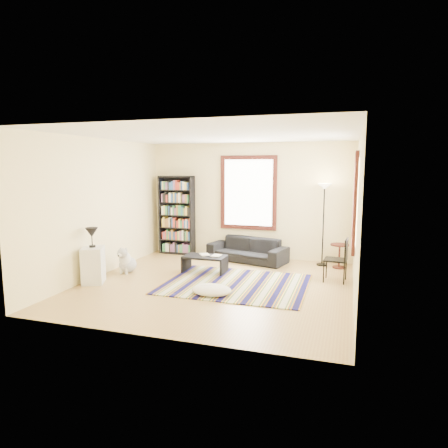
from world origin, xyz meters
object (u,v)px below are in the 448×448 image
(white_cabinet, at_px, (93,265))
(folding_chair, at_px, (335,260))
(coffee_table, at_px, (205,264))
(floor_cushion, at_px, (211,290))
(bookshelf, at_px, (177,215))
(dog, at_px, (128,260))
(floor_lamp, at_px, (323,225))
(sofa, at_px, (247,250))
(side_table, at_px, (339,256))

(white_cabinet, bearing_deg, folding_chair, -6.01)
(coffee_table, height_order, floor_cushion, coffee_table)
(bookshelf, height_order, white_cabinet, bookshelf)
(white_cabinet, bearing_deg, dog, 51.12)
(white_cabinet, bearing_deg, floor_lamp, 8.87)
(sofa, height_order, coffee_table, sofa)
(floor_cushion, relative_size, white_cabinet, 1.03)
(side_table, bearing_deg, bookshelf, 175.66)
(side_table, distance_m, dog, 4.62)
(floor_cushion, bearing_deg, side_table, 51.66)
(folding_chair, relative_size, dog, 1.56)
(floor_lamp, distance_m, white_cabinet, 4.99)
(coffee_table, bearing_deg, floor_lamp, 30.68)
(white_cabinet, bearing_deg, sofa, 23.11)
(sofa, bearing_deg, dog, -125.67)
(sofa, relative_size, floor_cushion, 2.62)
(floor_lamp, distance_m, folding_chair, 1.37)
(sofa, bearing_deg, white_cabinet, -116.90)
(sofa, height_order, folding_chair, folding_chair)
(coffee_table, distance_m, side_table, 2.98)
(side_table, xyz_separation_m, dog, (-4.28, -1.73, 0.00))
(sofa, bearing_deg, floor_lamp, 18.45)
(coffee_table, xyz_separation_m, folding_chair, (2.66, 0.15, 0.25))
(bookshelf, bearing_deg, sofa, -7.94)
(bookshelf, bearing_deg, floor_lamp, -2.65)
(sofa, distance_m, dog, 2.80)
(floor_cushion, height_order, folding_chair, folding_chair)
(coffee_table, relative_size, side_table, 1.67)
(bookshelf, distance_m, dog, 2.18)
(coffee_table, height_order, side_table, side_table)
(side_table, bearing_deg, floor_cushion, -128.34)
(bookshelf, bearing_deg, white_cabinet, -98.85)
(floor_lamp, relative_size, dog, 3.38)
(sofa, height_order, side_table, sofa)
(coffee_table, bearing_deg, floor_cushion, -65.42)
(floor_cushion, distance_m, white_cabinet, 2.44)
(floor_cushion, relative_size, folding_chair, 0.83)
(coffee_table, xyz_separation_m, floor_cushion, (0.63, -1.38, -0.09))
(floor_cushion, height_order, side_table, side_table)
(bookshelf, distance_m, floor_cushion, 3.65)
(side_table, distance_m, white_cabinet, 5.20)
(dog, bearing_deg, floor_cushion, -21.08)
(floor_lamp, relative_size, side_table, 3.44)
(floor_lamp, bearing_deg, folding_chair, -75.10)
(coffee_table, xyz_separation_m, side_table, (2.71, 1.25, 0.09))
(floor_lamp, bearing_deg, bookshelf, 177.35)
(side_table, bearing_deg, folding_chair, -92.61)
(sofa, xyz_separation_m, floor_cushion, (0.03, -2.66, -0.19))
(floor_cushion, height_order, white_cabinet, white_cabinet)
(sofa, bearing_deg, bookshelf, -172.80)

